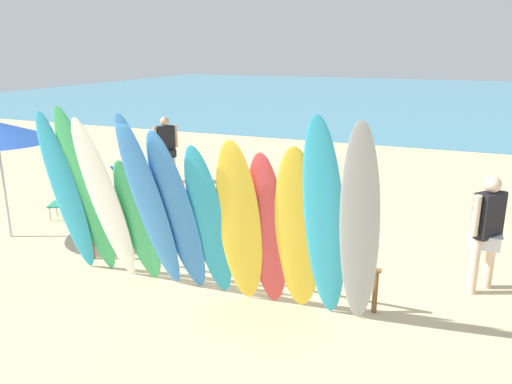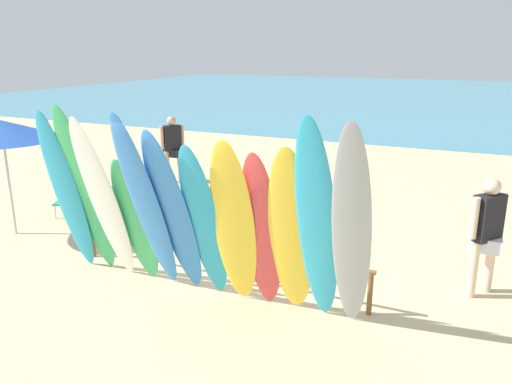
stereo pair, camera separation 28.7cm
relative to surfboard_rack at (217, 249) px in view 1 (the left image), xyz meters
The scene contains 19 objects.
ground 14.01m from the surfboard_rack, 90.00° to the left, with size 60.00×60.00×0.00m, color #D3BC8C.
ocean_water 31.96m from the surfboard_rack, 90.00° to the left, with size 60.00×40.00×0.02m, color teal.
surfboard_rack is the anchor object (origin of this frame).
surfboard_teal_0 2.36m from the surfboard_rack, 164.42° to the right, with size 0.50×0.08×2.64m, color #289EC6.
surfboard_green_1 2.06m from the surfboard_rack, 162.12° to the right, with size 0.53×0.06×2.75m, color #38B266.
surfboard_white_2 1.72m from the surfboard_rack, 155.02° to the right, with size 0.54×0.06×2.65m, color white.
surfboard_green_3 1.20m from the surfboard_rack, 152.61° to the right, with size 0.57×0.06×2.03m, color #38B266.
surfboard_blue_4 1.24m from the surfboard_rack, 130.29° to the right, with size 0.49×0.07×2.80m, color #337AD1.
surfboard_blue_5 0.98m from the surfboard_rack, 110.01° to the right, with size 0.55×0.07×2.59m, color #337AD1.
surfboard_teal_6 0.88m from the surfboard_rack, 71.64° to the right, with size 0.50×0.07×2.39m, color #289EC6.
surfboard_yellow_7 1.09m from the surfboard_rack, 43.19° to the right, with size 0.57×0.07×2.45m, color yellow.
surfboard_red_8 1.25m from the surfboard_rack, 26.99° to the right, with size 0.50×0.07×2.27m, color #D13D42.
surfboard_yellow_9 1.61m from the surfboard_rack, 20.28° to the right, with size 0.58×0.07×2.40m, color yellow.
surfboard_teal_10 2.02m from the surfboard_rack, 19.04° to the right, with size 0.50×0.08×2.81m, color #289EC6.
surfboard_grey_11 2.39m from the surfboard_rack, 15.94° to the right, with size 0.46×0.06×2.79m, color #999EA3.
beachgoer_photographing 6.10m from the surfboard_rack, 128.91° to the left, with size 0.44×0.53×1.70m.
beachgoer_by_water 3.83m from the surfboard_rack, 18.70° to the left, with size 0.44×0.53×1.70m.
beach_chair_red 4.87m from the surfboard_rack, 144.26° to the left, with size 0.68×0.85×0.79m.
beach_chair_blue 4.62m from the surfboard_rack, 159.58° to the left, with size 0.73×0.81×0.83m.
Camera 1 is at (3.15, -6.14, 3.39)m, focal length 35.45 mm.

